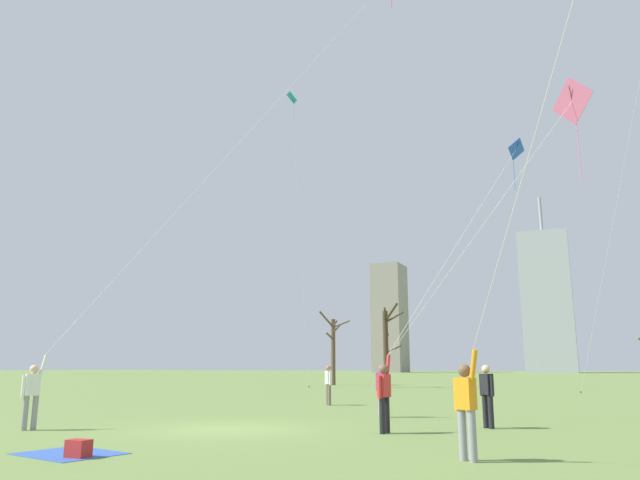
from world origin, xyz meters
TOP-DOWN VIEW (x-y plane):
  - ground_plane at (0.00, 0.00)m, footprint 400.00×400.00m
  - kite_flyer_foreground_left_blue at (4.39, 1.90)m, footprint 3.12×10.69m
  - kite_flyer_midfield_left_red at (-3.65, -1.00)m, footprint 7.42×11.25m
  - kite_flyer_midfield_center_pink at (3.91, 4.75)m, footprint 7.07×1.95m
  - kite_flyer_foreground_right_purple at (7.53, -3.97)m, footprint 4.97×6.10m
  - bystander_far_off_by_trees at (-1.29, 9.85)m, footprint 0.38×0.40m
  - bystander_watching_nearby at (6.16, 2.85)m, footprint 0.40×0.38m
  - distant_kite_drifting_left_teal at (-11.20, 26.34)m, footprint 0.40×3.96m
  - picnic_spot at (0.02, -5.13)m, footprint 2.06×1.75m
  - bare_tree_far_right_edge at (-5.24, 30.89)m, footprint 1.91×3.20m
  - bare_tree_rightmost at (-11.34, 34.92)m, footprint 1.72×3.67m
  - skyline_slender_spire at (-38.50, 141.65)m, footprint 7.79×9.46m
  - skyline_short_annex at (1.31, 146.37)m, footprint 11.93×10.99m

SIDE VIEW (x-z plane):
  - ground_plane at x=0.00m, z-range 0.00..0.00m
  - picnic_spot at x=0.02m, z-range -0.06..0.25m
  - bystander_far_off_by_trees at x=-1.29m, z-range 0.09..1.71m
  - bystander_watching_nearby at x=6.16m, z-range 0.09..1.71m
  - kite_flyer_foreground_left_blue at x=4.39m, z-range -3.26..7.50m
  - kite_flyer_midfield_center_pink at x=3.91m, z-range -2.21..7.41m
  - kite_flyer_midfield_left_red at x=-3.65m, z-range -6.38..12.28m
  - kite_flyer_foreground_right_purple at x=7.53m, z-range -3.15..9.32m
  - bare_tree_rightmost at x=-11.34m, z-range 0.11..6.39m
  - bare_tree_far_right_edge at x=-5.24m, z-range 0.16..6.43m
  - skyline_slender_spire at x=-38.50m, z-range 0.00..28.65m
  - skyline_short_annex at x=1.31m, z-range -4.87..39.77m
  - distant_kite_drifting_left_teal at x=-11.20m, z-range 9.28..32.55m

